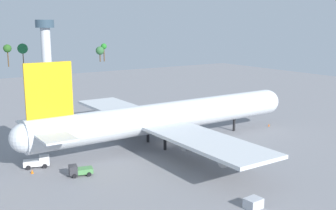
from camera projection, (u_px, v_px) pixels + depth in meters
ground_plane at (168, 144)px, 98.16m from camera, size 291.27×291.27×0.00m
cargo_airplane at (167, 117)px, 96.71m from camera, size 72.82×67.71×20.95m
fuel_truck at (38, 162)px, 81.83m from camera, size 5.39×3.58×2.26m
maintenance_van at (79, 170)px, 77.41m from camera, size 4.75×3.33×2.10m
pushback_tractor at (44, 143)px, 94.19m from camera, size 4.76×5.02×2.56m
cargo_container_aft at (253, 203)px, 63.75m from camera, size 2.73×2.26×1.62m
safety_cone_nose at (269, 125)px, 114.50m from camera, size 0.50×0.50×0.71m
safety_cone_tail at (32, 171)px, 78.55m from camera, size 0.55×0.55×0.79m
control_tower at (45, 39)px, 248.46m from camera, size 11.11×11.11×30.33m
tree_line_backdrop at (16, 51)px, 271.51m from camera, size 129.62×6.82×15.02m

